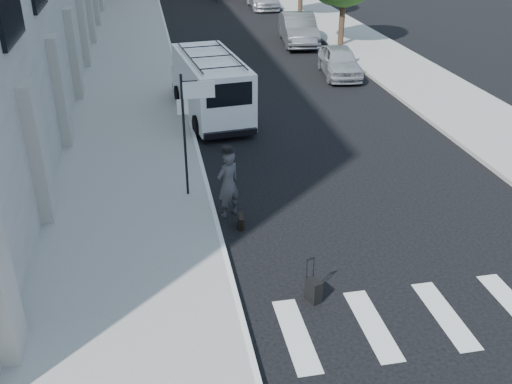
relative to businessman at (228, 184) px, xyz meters
name	(u,v)px	position (x,y,z in m)	size (l,w,h in m)	color
ground	(305,248)	(1.60, -2.00, -0.95)	(120.00, 120.00, 0.00)	black
sidewalk_left	(130,76)	(-2.65, 14.00, -0.88)	(4.50, 48.00, 0.15)	gray
sidewalk_right	(363,45)	(10.60, 18.00, -0.88)	(4.00, 56.00, 0.15)	gray
sign_pole	(192,110)	(-0.77, 1.20, 1.70)	(1.03, 0.07, 3.50)	black
businessman	(228,184)	(0.00, 0.00, 0.00)	(0.70, 0.46, 1.91)	#39393B
briefcase	(241,221)	(0.22, -0.68, -0.78)	(0.12, 0.44, 0.34)	black
suitcase	(314,290)	(1.23, -4.00, -0.69)	(0.33, 0.41, 1.00)	black
cargo_van	(210,85)	(0.51, 8.10, 0.25)	(2.69, 6.36, 2.33)	white
parked_car_a	(340,61)	(7.25, 12.40, -0.25)	(1.66, 4.14, 1.41)	#9B9EA2
parked_car_b	(298,29)	(7.02, 19.25, -0.10)	(1.81, 5.20, 1.71)	#4F5156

